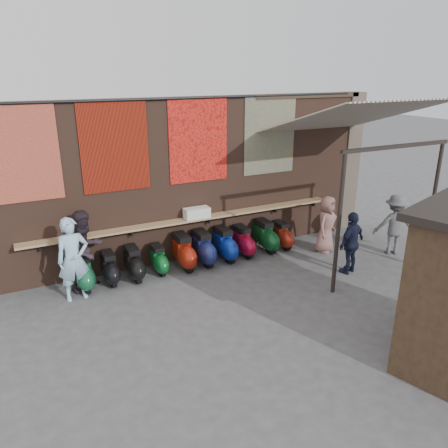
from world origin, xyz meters
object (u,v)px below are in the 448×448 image
object	(u,v)px
scooter_stool_1	(110,268)
scooter_stool_0	(84,272)
shopper_tan	(326,224)
diner_left	(73,259)
shopper_navy	(351,243)
scooter_stool_3	(159,260)
scooter_stool_6	(225,244)
scooter_stool_2	(134,264)
scooter_stool_8	(265,236)
shelf_box	(197,213)
scooter_stool_5	(203,248)
scooter_stool_9	(281,235)
scooter_stool_4	(183,252)
scooter_stool_7	(243,241)
diner_right	(86,250)
shopper_grey	(394,224)

from	to	relation	value
scooter_stool_1	scooter_stool_0	bearing A→B (deg)	-178.23
shopper_tan	diner_left	bearing A→B (deg)	148.08
scooter_stool_1	shopper_navy	xyz separation A→B (m)	(5.24, -2.00, 0.40)
scooter_stool_3	scooter_stool_6	distance (m)	1.76
scooter_stool_2	scooter_stool_3	distance (m)	0.62
scooter_stool_8	shopper_navy	world-z (taller)	shopper_navy
shelf_box	scooter_stool_5	bearing A→B (deg)	-85.10
scooter_stool_6	shopper_navy	size ratio (longest dim) A/B	0.57
scooter_stool_9	shelf_box	bearing A→B (deg)	173.44
scooter_stool_0	scooter_stool_4	xyz separation A→B (m)	(2.36, 0.01, 0.03)
scooter_stool_7	scooter_stool_9	bearing A→B (deg)	-0.49
scooter_stool_8	shopper_navy	bearing A→B (deg)	-61.58
scooter_stool_0	scooter_stool_3	world-z (taller)	scooter_stool_0
scooter_stool_2	diner_right	bearing A→B (deg)	177.82
scooter_stool_2	scooter_stool_7	size ratio (longest dim) A/B	0.99
scooter_stool_6	diner_left	world-z (taller)	diner_left
scooter_stool_8	scooter_stool_7	bearing A→B (deg)	-179.28
shopper_navy	scooter_stool_6	bearing A→B (deg)	-56.48
scooter_stool_6	scooter_stool_9	xyz separation A→B (m)	(1.74, 0.02, -0.05)
scooter_stool_8	scooter_stool_9	size ratio (longest dim) A/B	1.15
scooter_stool_7	scooter_stool_9	world-z (taller)	scooter_stool_7
scooter_stool_5	scooter_stool_2	bearing A→B (deg)	-178.59
diner_left	diner_right	distance (m)	0.50
scooter_stool_5	shopper_tan	bearing A→B (deg)	-12.31
shelf_box	shopper_tan	distance (m)	3.44
scooter_stool_9	diner_right	xyz separation A→B (m)	(-5.11, -0.03, 0.54)
scooter_stool_1	scooter_stool_3	world-z (taller)	scooter_stool_1
scooter_stool_8	shelf_box	bearing A→B (deg)	172.22
shelf_box	scooter_stool_9	world-z (taller)	shelf_box
diner_left	scooter_stool_4	bearing A→B (deg)	3.93
scooter_stool_3	shopper_grey	distance (m)	6.12
scooter_stool_0	scooter_stool_2	xyz separation A→B (m)	(1.12, -0.03, -0.01)
scooter_stool_8	shopper_grey	world-z (taller)	shopper_grey
shelf_box	shopper_grey	bearing A→B (deg)	-21.64
diner_left	scooter_stool_6	bearing A→B (deg)	1.51
scooter_stool_2	scooter_stool_9	xyz separation A→B (m)	(4.10, 0.07, -0.02)
scooter_stool_0	scooter_stool_7	world-z (taller)	scooter_stool_0
scooter_stool_1	diner_right	distance (m)	0.71
scooter_stool_5	scooter_stool_1	bearing A→B (deg)	179.91
scooter_stool_8	shopper_grey	distance (m)	3.36
scooter_stool_3	shopper_tan	distance (m)	4.47
scooter_stool_5	scooter_stool_6	world-z (taller)	scooter_stool_5
scooter_stool_0	shopper_tan	size ratio (longest dim) A/B	0.54
scooter_stool_2	shopper_tan	bearing A→B (deg)	-7.54
shelf_box	shopper_grey	world-z (taller)	shopper_grey
diner_left	shopper_grey	size ratio (longest dim) A/B	1.12
scooter_stool_4	shopper_navy	xyz separation A→B (m)	(3.45, -1.99, 0.34)
scooter_stool_1	shelf_box	bearing A→B (deg)	7.27
shelf_box	scooter_stool_0	world-z (taller)	shelf_box
scooter_stool_6	scooter_stool_3	bearing A→B (deg)	179.55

